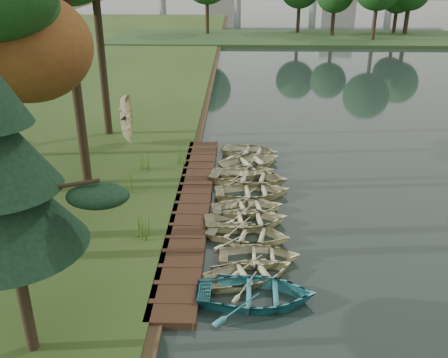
{
  "coord_description": "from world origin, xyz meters",
  "views": [
    {
      "loc": [
        0.39,
        -19.79,
        10.27
      ],
      "look_at": [
        -0.17,
        -0.49,
        1.68
      ],
      "focal_mm": 40.0,
      "sensor_mm": 36.0,
      "label": 1
    }
  ],
  "objects_px": {
    "boardwalk": "(192,205)",
    "rowboat_2": "(259,254)",
    "stored_rowboat": "(130,139)",
    "rowboat_0": "(256,292)",
    "rowboat_1": "(250,272)"
  },
  "relations": [
    {
      "from": "boardwalk",
      "to": "stored_rowboat",
      "type": "height_order",
      "value": "stored_rowboat"
    },
    {
      "from": "boardwalk",
      "to": "rowboat_2",
      "type": "bearing_deg",
      "value": -56.45
    },
    {
      "from": "rowboat_2",
      "to": "stored_rowboat",
      "type": "xyz_separation_m",
      "value": [
        -7.15,
        11.83,
        0.24
      ]
    },
    {
      "from": "boardwalk",
      "to": "stored_rowboat",
      "type": "bearing_deg",
      "value": 119.73
    },
    {
      "from": "rowboat_0",
      "to": "boardwalk",
      "type": "bearing_deg",
      "value": 22.77
    },
    {
      "from": "stored_rowboat",
      "to": "rowboat_2",
      "type": "bearing_deg",
      "value": -145.21
    },
    {
      "from": "boardwalk",
      "to": "rowboat_2",
      "type": "relative_size",
      "value": 5.32
    },
    {
      "from": "rowboat_1",
      "to": "stored_rowboat",
      "type": "height_order",
      "value": "stored_rowboat"
    },
    {
      "from": "rowboat_0",
      "to": "stored_rowboat",
      "type": "relative_size",
      "value": 1.34
    },
    {
      "from": "rowboat_2",
      "to": "stored_rowboat",
      "type": "bearing_deg",
      "value": 29.57
    },
    {
      "from": "rowboat_0",
      "to": "rowboat_1",
      "type": "height_order",
      "value": "rowboat_0"
    },
    {
      "from": "boardwalk",
      "to": "stored_rowboat",
      "type": "distance_m",
      "value": 8.72
    },
    {
      "from": "boardwalk",
      "to": "stored_rowboat",
      "type": "xyz_separation_m",
      "value": [
        -4.32,
        7.56,
        0.45
      ]
    },
    {
      "from": "boardwalk",
      "to": "rowboat_0",
      "type": "xyz_separation_m",
      "value": [
        2.65,
        -6.62,
        0.3
      ]
    },
    {
      "from": "rowboat_0",
      "to": "stored_rowboat",
      "type": "height_order",
      "value": "stored_rowboat"
    }
  ]
}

